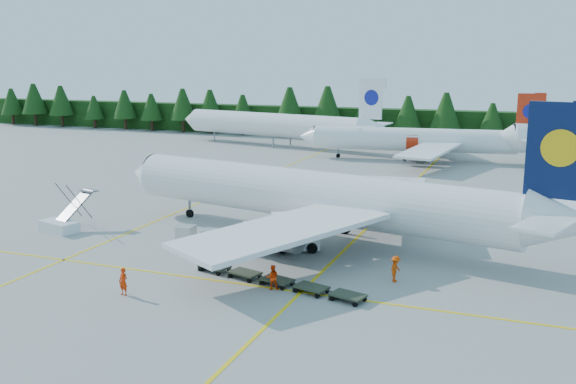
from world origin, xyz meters
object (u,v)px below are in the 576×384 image
(airliner_navy, at_px, (302,195))
(airliner_red, at_px, (409,140))
(airstairs, at_px, (61,223))
(service_truck, at_px, (281,233))

(airliner_navy, height_order, airliner_red, airliner_navy)
(airliner_navy, height_order, airstairs, airliner_navy)
(airliner_navy, bearing_deg, airstairs, -151.91)
(service_truck, bearing_deg, airstairs, 159.57)
(airliner_navy, distance_m, airstairs, 22.52)
(airstairs, relative_size, service_truck, 0.85)
(airliner_navy, xyz_separation_m, service_truck, (-0.19, -4.54, -2.33))
(airstairs, xyz_separation_m, service_truck, (21.24, 1.63, 0.75))
(airliner_navy, relative_size, airstairs, 7.71)
(airliner_red, bearing_deg, airstairs, -119.11)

